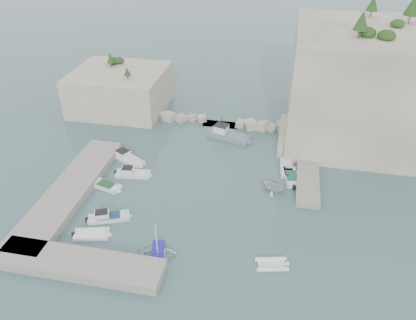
% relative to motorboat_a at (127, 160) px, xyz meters
% --- Properties ---
extents(ground, '(400.00, 400.00, 0.00)m').
position_rel_motorboat_a_xyz_m(ground, '(12.66, -8.16, 0.00)').
color(ground, '#436465').
rests_on(ground, ground).
extents(cliff_east, '(26.00, 22.00, 17.00)m').
position_rel_motorboat_a_xyz_m(cliff_east, '(35.66, 14.84, 8.50)').
color(cliff_east, beige).
rests_on(cliff_east, ground).
extents(cliff_terrace, '(8.00, 10.00, 2.50)m').
position_rel_motorboat_a_xyz_m(cliff_terrace, '(25.66, 9.84, 1.25)').
color(cliff_terrace, beige).
rests_on(cliff_terrace, ground).
extents(outcrop_west, '(16.00, 14.00, 7.00)m').
position_rel_motorboat_a_xyz_m(outcrop_west, '(-7.34, 16.84, 3.50)').
color(outcrop_west, beige).
rests_on(outcrop_west, ground).
extents(quay_west, '(5.00, 24.00, 1.10)m').
position_rel_motorboat_a_xyz_m(quay_west, '(-4.34, -9.16, 0.55)').
color(quay_west, '#9E9689').
rests_on(quay_west, ground).
extents(quay_south, '(18.00, 4.00, 1.10)m').
position_rel_motorboat_a_xyz_m(quay_south, '(2.66, -20.66, 0.55)').
color(quay_south, '#9E9689').
rests_on(quay_south, ground).
extents(ledge_east, '(3.00, 16.00, 0.80)m').
position_rel_motorboat_a_xyz_m(ledge_east, '(26.16, 1.84, 0.40)').
color(ledge_east, '#9E9689').
rests_on(ledge_east, ground).
extents(breakwater, '(28.00, 3.00, 1.40)m').
position_rel_motorboat_a_xyz_m(breakwater, '(11.66, 13.84, 0.70)').
color(breakwater, beige).
rests_on(breakwater, ground).
extents(motorboat_a, '(6.74, 4.91, 1.40)m').
position_rel_motorboat_a_xyz_m(motorboat_a, '(0.00, 0.00, 0.00)').
color(motorboat_a, silver).
rests_on(motorboat_a, ground).
extents(motorboat_b, '(5.40, 2.36, 1.40)m').
position_rel_motorboat_a_xyz_m(motorboat_b, '(2.27, -3.60, 0.00)').
color(motorboat_b, silver).
rests_on(motorboat_b, ground).
extents(motorboat_c, '(4.81, 2.83, 0.70)m').
position_rel_motorboat_a_xyz_m(motorboat_c, '(-0.29, -6.92, 0.00)').
color(motorboat_c, white).
rests_on(motorboat_c, ground).
extents(motorboat_d, '(5.59, 3.55, 1.40)m').
position_rel_motorboat_a_xyz_m(motorboat_d, '(2.60, -12.91, 0.00)').
color(motorboat_d, silver).
rests_on(motorboat_d, ground).
extents(motorboat_e, '(4.58, 2.76, 0.70)m').
position_rel_motorboat_a_xyz_m(motorboat_e, '(1.83, -16.02, 0.00)').
color(motorboat_e, white).
rests_on(motorboat_e, ground).
extents(rowboat, '(4.74, 3.88, 0.86)m').
position_rel_motorboat_a_xyz_m(rowboat, '(10.19, -17.47, 0.00)').
color(rowboat, white).
rests_on(rowboat, ground).
extents(inflatable_dinghy, '(3.95, 2.54, 0.44)m').
position_rel_motorboat_a_xyz_m(inflatable_dinghy, '(22.37, -16.40, 0.00)').
color(inflatable_dinghy, white).
rests_on(inflatable_dinghy, ground).
extents(tender_east_a, '(4.34, 4.01, 1.89)m').
position_rel_motorboat_a_xyz_m(tender_east_a, '(21.74, -3.12, 0.00)').
color(tender_east_a, silver).
rests_on(tender_east_a, ground).
extents(tender_east_b, '(2.50, 5.19, 0.70)m').
position_rel_motorboat_a_xyz_m(tender_east_b, '(23.96, -0.08, 0.00)').
color(tender_east_b, silver).
rests_on(tender_east_b, ground).
extents(tender_east_c, '(2.16, 5.38, 0.70)m').
position_rel_motorboat_a_xyz_m(tender_east_c, '(23.18, 2.26, 0.00)').
color(tender_east_c, silver).
rests_on(tender_east_c, ground).
extents(tender_east_d, '(4.17, 1.79, 1.58)m').
position_rel_motorboat_a_xyz_m(tender_east_d, '(23.89, 6.85, 0.00)').
color(tender_east_d, silver).
rests_on(tender_east_d, ground).
extents(work_boat, '(8.02, 4.34, 2.20)m').
position_rel_motorboat_a_xyz_m(work_boat, '(13.80, 9.40, 0.00)').
color(work_boat, slate).
rests_on(work_boat, ground).
extents(rowboat_mast, '(0.10, 0.10, 4.20)m').
position_rel_motorboat_a_xyz_m(rowboat_mast, '(10.19, -17.47, 2.53)').
color(rowboat_mast, white).
rests_on(rowboat_mast, rowboat).
extents(vegetation, '(53.48, 13.88, 13.40)m').
position_rel_motorboat_a_xyz_m(vegetation, '(30.49, 16.24, 17.93)').
color(vegetation, '#1E4219').
rests_on(vegetation, ground).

